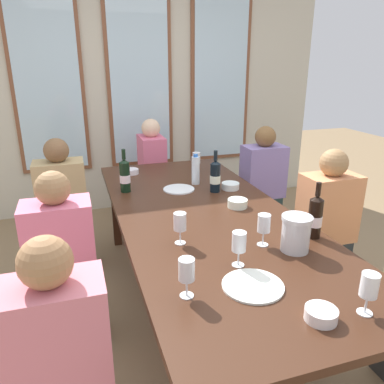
% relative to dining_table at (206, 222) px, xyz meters
% --- Properties ---
extents(ground_plane, '(12.00, 12.00, 0.00)m').
position_rel_dining_table_xyz_m(ground_plane, '(0.00, 0.00, -0.68)').
color(ground_plane, '#886E4D').
extents(back_wall_with_windows, '(4.29, 0.10, 2.90)m').
position_rel_dining_table_xyz_m(back_wall_with_windows, '(0.00, 2.21, 0.77)').
color(back_wall_with_windows, beige).
rests_on(back_wall_with_windows, ground).
extents(dining_table, '(1.09, 2.63, 0.74)m').
position_rel_dining_table_xyz_m(dining_table, '(0.00, 0.00, 0.00)').
color(dining_table, '#3E2215').
rests_on(dining_table, ground).
extents(white_plate_0, '(0.27, 0.27, 0.01)m').
position_rel_dining_table_xyz_m(white_plate_0, '(-0.08, -0.83, 0.06)').
color(white_plate_0, white).
rests_on(white_plate_0, dining_table).
extents(white_plate_1, '(0.24, 0.24, 0.01)m').
position_rel_dining_table_xyz_m(white_plate_1, '(-0.04, 0.50, 0.06)').
color(white_plate_1, white).
rests_on(white_plate_1, dining_table).
extents(metal_pitcher, '(0.16, 0.16, 0.19)m').
position_rel_dining_table_xyz_m(metal_pitcher, '(0.27, -0.60, 0.16)').
color(metal_pitcher, silver).
rests_on(metal_pitcher, dining_table).
extents(wine_bottle_0, '(0.08, 0.08, 0.31)m').
position_rel_dining_table_xyz_m(wine_bottle_0, '(0.21, 0.38, 0.18)').
color(wine_bottle_0, black).
rests_on(wine_bottle_0, dining_table).
extents(wine_bottle_1, '(0.08, 0.08, 0.32)m').
position_rel_dining_table_xyz_m(wine_bottle_1, '(-0.42, 0.59, 0.18)').
color(wine_bottle_1, black).
rests_on(wine_bottle_1, dining_table).
extents(wine_bottle_2, '(0.08, 0.08, 0.32)m').
position_rel_dining_table_xyz_m(wine_bottle_2, '(0.46, -0.49, 0.18)').
color(wine_bottle_2, black).
rests_on(wine_bottle_2, dining_table).
extents(tasting_bowl_0, '(0.12, 0.12, 0.05)m').
position_rel_dining_table_xyz_m(tasting_bowl_0, '(0.06, -1.11, 0.08)').
color(tasting_bowl_0, white).
rests_on(tasting_bowl_0, dining_table).
extents(tasting_bowl_1, '(0.13, 0.13, 0.05)m').
position_rel_dining_table_xyz_m(tasting_bowl_1, '(0.34, 0.40, 0.08)').
color(tasting_bowl_1, white).
rests_on(tasting_bowl_1, dining_table).
extents(tasting_bowl_2, '(0.12, 0.12, 0.04)m').
position_rel_dining_table_xyz_m(tasting_bowl_2, '(-0.31, 1.04, 0.08)').
color(tasting_bowl_2, white).
rests_on(tasting_bowl_2, dining_table).
extents(tasting_bowl_3, '(0.13, 0.13, 0.05)m').
position_rel_dining_table_xyz_m(tasting_bowl_3, '(0.24, 0.05, 0.09)').
color(tasting_bowl_3, white).
rests_on(tasting_bowl_3, dining_table).
extents(water_bottle, '(0.06, 0.06, 0.24)m').
position_rel_dining_table_xyz_m(water_bottle, '(0.13, 0.60, 0.17)').
color(water_bottle, white).
rests_on(water_bottle, dining_table).
extents(wine_glass_0, '(0.07, 0.07, 0.17)m').
position_rel_dining_table_xyz_m(wine_glass_0, '(-0.37, -0.81, 0.18)').
color(wine_glass_0, white).
rests_on(wine_glass_0, dining_table).
extents(wine_glass_1, '(0.07, 0.07, 0.17)m').
position_rel_dining_table_xyz_m(wine_glass_1, '(0.24, 0.92, 0.18)').
color(wine_glass_1, white).
rests_on(wine_glass_1, dining_table).
extents(wine_glass_2, '(0.07, 0.07, 0.17)m').
position_rel_dining_table_xyz_m(wine_glass_2, '(-0.27, -0.34, 0.18)').
color(wine_glass_2, white).
rests_on(wine_glass_2, dining_table).
extents(wine_glass_3, '(0.07, 0.07, 0.17)m').
position_rel_dining_table_xyz_m(wine_glass_3, '(0.14, -0.49, 0.18)').
color(wine_glass_3, white).
rests_on(wine_glass_3, dining_table).
extents(wine_glass_4, '(0.07, 0.07, 0.17)m').
position_rel_dining_table_xyz_m(wine_glass_4, '(-0.07, -0.65, 0.18)').
color(wine_glass_4, white).
rests_on(wine_glass_4, dining_table).
extents(wine_glass_5, '(0.07, 0.07, 0.17)m').
position_rel_dining_table_xyz_m(wine_glass_5, '(0.25, -1.13, 0.18)').
color(wine_glass_5, white).
rests_on(wine_glass_5, dining_table).
extents(seated_person_0, '(0.38, 0.24, 1.11)m').
position_rel_dining_table_xyz_m(seated_person_0, '(-0.89, -0.85, -0.15)').
color(seated_person_0, '#35392E').
rests_on(seated_person_0, ground).
extents(seated_person_2, '(0.38, 0.24, 1.11)m').
position_rel_dining_table_xyz_m(seated_person_2, '(-0.89, 0.90, -0.15)').
color(seated_person_2, '#2F2E43').
rests_on(seated_person_2, ground).
extents(seated_person_3, '(0.38, 0.24, 1.11)m').
position_rel_dining_table_xyz_m(seated_person_3, '(0.89, 0.91, -0.15)').
color(seated_person_3, '#253937').
rests_on(seated_person_3, ground).
extents(seated_person_4, '(0.38, 0.24, 1.11)m').
position_rel_dining_table_xyz_m(seated_person_4, '(-0.89, -0.03, -0.15)').
color(seated_person_4, '#36363C').
rests_on(seated_person_4, ground).
extents(seated_person_5, '(0.38, 0.24, 1.11)m').
position_rel_dining_table_xyz_m(seated_person_5, '(0.89, -0.05, -0.15)').
color(seated_person_5, '#292F31').
rests_on(seated_person_5, ground).
extents(seated_person_6, '(0.24, 0.38, 1.11)m').
position_rel_dining_table_xyz_m(seated_person_6, '(0.00, 1.66, -0.15)').
color(seated_person_6, '#2F2A2B').
rests_on(seated_person_6, ground).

